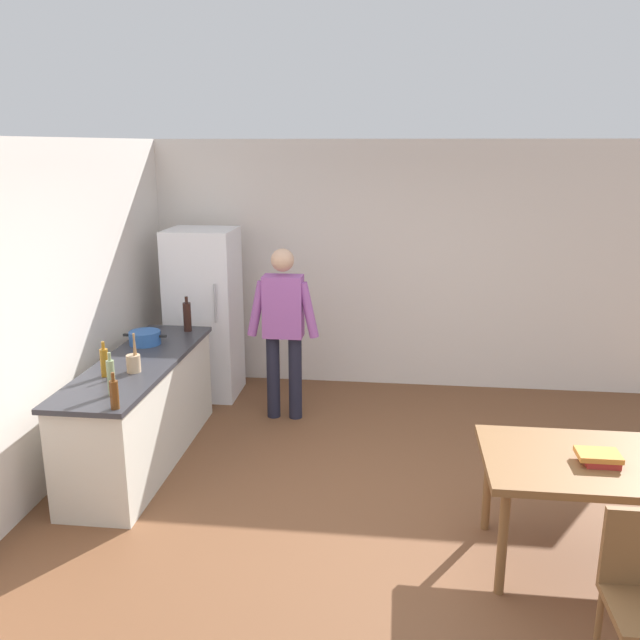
% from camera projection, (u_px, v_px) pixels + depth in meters
% --- Properties ---
extents(ground_plane, '(14.00, 14.00, 0.00)m').
position_uv_depth(ground_plane, '(372.00, 525.00, 4.75)').
color(ground_plane, brown).
extents(wall_back, '(6.40, 0.12, 2.70)m').
position_uv_depth(wall_back, '(386.00, 266.00, 7.28)').
color(wall_back, silver).
rests_on(wall_back, ground_plane).
extents(wall_left, '(0.12, 5.60, 2.70)m').
position_uv_depth(wall_left, '(25.00, 325.00, 4.89)').
color(wall_left, silver).
rests_on(wall_left, ground_plane).
extents(kitchen_counter, '(0.64, 2.20, 0.90)m').
position_uv_depth(kitchen_counter, '(142.00, 410.00, 5.63)').
color(kitchen_counter, beige).
rests_on(kitchen_counter, ground_plane).
extents(refrigerator, '(0.70, 0.67, 1.80)m').
position_uv_depth(refrigerator, '(204.00, 314.00, 7.04)').
color(refrigerator, white).
rests_on(refrigerator, ground_plane).
extents(person, '(0.70, 0.22, 1.70)m').
position_uv_depth(person, '(283.00, 323.00, 6.38)').
color(person, '#1E1E2D').
rests_on(person, ground_plane).
extents(dining_table, '(1.40, 0.90, 0.75)m').
position_uv_depth(dining_table, '(596.00, 471.00, 4.13)').
color(dining_table, brown).
rests_on(dining_table, ground_plane).
extents(cooking_pot, '(0.40, 0.28, 0.12)m').
position_uv_depth(cooking_pot, '(145.00, 338.00, 5.95)').
color(cooking_pot, '#285193').
rests_on(cooking_pot, kitchen_counter).
extents(utensil_jar, '(0.11, 0.11, 0.32)m').
position_uv_depth(utensil_jar, '(134.00, 362.00, 5.22)').
color(utensil_jar, tan).
rests_on(utensil_jar, kitchen_counter).
extents(bottle_vinegar_tall, '(0.06, 0.06, 0.32)m').
position_uv_depth(bottle_vinegar_tall, '(111.00, 377.00, 4.73)').
color(bottle_vinegar_tall, gray).
rests_on(bottle_vinegar_tall, kitchen_counter).
extents(bottle_oil_amber, '(0.06, 0.06, 0.28)m').
position_uv_depth(bottle_oil_amber, '(104.00, 362.00, 5.11)').
color(bottle_oil_amber, '#996619').
rests_on(bottle_oil_amber, kitchen_counter).
extents(bottle_wine_dark, '(0.08, 0.08, 0.34)m').
position_uv_depth(bottle_wine_dark, '(187.00, 316.00, 6.35)').
color(bottle_wine_dark, black).
rests_on(bottle_wine_dark, kitchen_counter).
extents(bottle_beer_brown, '(0.06, 0.06, 0.26)m').
position_uv_depth(bottle_beer_brown, '(114.00, 394.00, 4.49)').
color(bottle_beer_brown, '#5B3314').
rests_on(bottle_beer_brown, kitchen_counter).
extents(book_stack, '(0.26, 0.18, 0.07)m').
position_uv_depth(book_stack, '(599.00, 458.00, 4.05)').
color(book_stack, '#B22D28').
rests_on(book_stack, dining_table).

